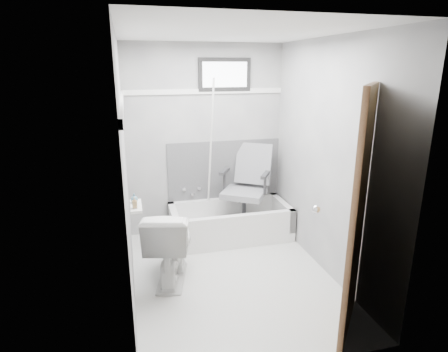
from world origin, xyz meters
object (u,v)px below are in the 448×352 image
object	(u,v)px
office_chair	(244,187)
toilet	(170,244)
bathtub	(230,222)
soap_bottle_a	(135,202)
soap_bottle_b	(134,198)
door	(413,228)

from	to	relation	value
office_chair	toilet	xyz separation A→B (m)	(-1.05, -0.85, -0.26)
bathtub	office_chair	distance (m)	0.48
soap_bottle_a	soap_bottle_b	distance (m)	0.14
soap_bottle_a	bathtub	bearing A→B (deg)	42.45
toilet	office_chair	bearing A→B (deg)	-126.51
bathtub	soap_bottle_b	bearing A→B (deg)	-141.51
toilet	soap_bottle_a	size ratio (longest dim) A/B	8.47
bathtub	office_chair	bearing A→B (deg)	13.54
bathtub	toilet	bearing A→B (deg)	-136.81
office_chair	soap_bottle_a	xyz separation A→B (m)	(-1.37, -1.12, 0.32)
soap_bottle_b	soap_bottle_a	bearing A→B (deg)	-90.00
soap_bottle_b	toilet	bearing A→B (deg)	22.50
soap_bottle_a	soap_bottle_b	bearing A→B (deg)	90.00
bathtub	door	size ratio (longest dim) A/B	0.75
door	toilet	bearing A→B (deg)	138.57
toilet	soap_bottle_b	xyz separation A→B (m)	(-0.32, -0.13, 0.57)
bathtub	office_chair	size ratio (longest dim) A/B	1.43
office_chair	soap_bottle_b	distance (m)	1.71
bathtub	toilet	size ratio (longest dim) A/B	1.90
soap_bottle_a	toilet	bearing A→B (deg)	40.42
door	soap_bottle_a	distance (m)	2.23
toilet	soap_bottle_b	bearing A→B (deg)	37.11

